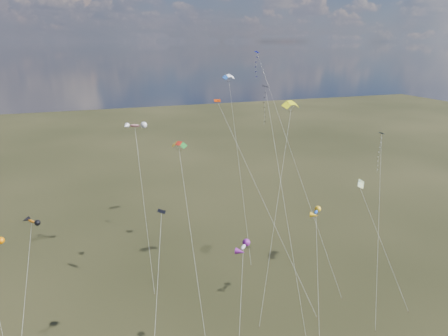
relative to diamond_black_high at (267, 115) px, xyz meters
name	(u,v)px	position (x,y,z in m)	size (l,w,h in m)	color
diamond_black_high	(267,115)	(0.00, 0.00, 0.00)	(4.96, 24.50, 29.46)	black
diamond_navy_tall	(263,82)	(0.71, 3.33, 4.83)	(5.65, 22.08, 34.68)	#0A0C50
diamond_black_mid	(159,264)	(-21.81, -20.50, -11.22)	(4.84, 11.97, 18.49)	black
diamond_navy_right	(379,159)	(14.81, -9.84, -6.20)	(10.34, 15.03, 22.84)	#0E1E47
diamond_orange_center	(247,164)	(-6.89, -8.53, -5.20)	(9.94, 15.41, 28.31)	#C22D00
parafoil_yellow	(291,103)	(0.99, -6.06, 2.63)	(11.28, 13.13, 28.33)	#D1D00F
parafoil_blue_white	(229,77)	(-1.26, 14.34, 4.93)	(3.77, 18.98, 30.61)	#1F53B4
parafoil_striped	(361,182)	(12.50, -9.14, -9.82)	(2.90, 14.49, 15.80)	yellow
parafoil_tricolor	(179,144)	(-15.63, -4.78, -2.46)	(2.34, 14.08, 23.12)	yellow
novelty_orange_black	(31,222)	(-35.41, -6.39, -10.56)	(3.48, 13.24, 14.84)	#CD670E
novelty_white_purple	(243,248)	(-12.94, -22.49, -9.92)	(4.71, 8.54, 15.53)	silver
novelty_redwhite_stripe	(135,126)	(-20.11, 7.79, -1.99)	(3.61, 15.42, 23.59)	red
novelty_blue_yellow	(316,213)	(0.62, -15.21, -10.85)	(5.62, 11.08, 14.60)	#103FC3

